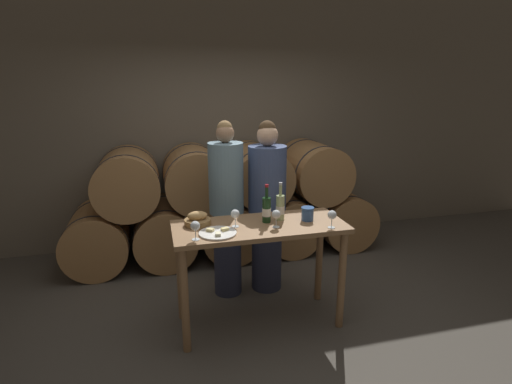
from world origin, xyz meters
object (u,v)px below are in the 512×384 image
(blue_crock, at_px, (308,213))
(wine_glass_right, at_px, (332,215))
(cheese_plate, at_px, (218,233))
(person_left, at_px, (227,209))
(wine_glass_left, at_px, (235,214))
(wine_glass_far_left, at_px, (195,226))
(wine_bottle_white, at_px, (280,207))
(person_right, at_px, (267,207))
(wine_glass_center, at_px, (276,215))
(tasting_table, at_px, (260,242))
(wine_bottle_red, at_px, (267,209))
(bread_basket, at_px, (198,220))

(blue_crock, bearing_deg, wine_glass_right, -61.17)
(cheese_plate, height_order, wine_glass_right, wine_glass_right)
(person_left, height_order, wine_glass_left, person_left)
(wine_glass_far_left, bearing_deg, wine_bottle_white, 19.58)
(person_right, height_order, wine_glass_center, person_right)
(blue_crock, height_order, wine_glass_far_left, wine_glass_far_left)
(blue_crock, relative_size, wine_glass_center, 0.78)
(blue_crock, distance_m, wine_glass_right, 0.26)
(blue_crock, distance_m, cheese_plate, 0.81)
(tasting_table, relative_size, wine_bottle_red, 4.37)
(wine_glass_left, distance_m, wine_glass_center, 0.34)
(tasting_table, relative_size, wine_glass_right, 9.74)
(person_left, height_order, wine_glass_right, person_left)
(cheese_plate, xyz_separation_m, wine_glass_right, (0.92, -0.10, 0.10))
(tasting_table, xyz_separation_m, wine_glass_far_left, (-0.55, -0.20, 0.26))
(wine_glass_right, bearing_deg, blue_crock, 118.83)
(wine_bottle_red, bearing_deg, person_right, 73.43)
(person_right, relative_size, wine_glass_far_left, 11.64)
(tasting_table, bearing_deg, wine_glass_left, 179.19)
(wine_bottle_white, distance_m, bread_basket, 0.71)
(person_left, height_order, person_right, person_left)
(cheese_plate, bearing_deg, tasting_table, 18.22)
(wine_bottle_red, height_order, wine_bottle_white, wine_bottle_white)
(bread_basket, distance_m, wine_glass_center, 0.66)
(wine_glass_center, bearing_deg, wine_bottle_red, 106.61)
(wine_bottle_white, distance_m, wine_glass_center, 0.19)
(wine_bottle_white, xyz_separation_m, wine_glass_right, (0.35, -0.29, -0.01))
(person_left, bearing_deg, tasting_table, -73.93)
(wine_bottle_white, distance_m, wine_glass_right, 0.45)
(cheese_plate, height_order, wine_glass_center, wine_glass_center)
(tasting_table, height_order, wine_glass_left, wine_glass_left)
(wine_bottle_white, height_order, wine_glass_right, wine_bottle_white)
(wine_glass_right, bearing_deg, tasting_table, 157.97)
(person_left, height_order, wine_glass_center, person_left)
(wine_bottle_red, xyz_separation_m, wine_glass_center, (0.04, -0.14, -0.00))
(wine_bottle_red, bearing_deg, blue_crock, -7.15)
(blue_crock, height_order, cheese_plate, blue_crock)
(cheese_plate, distance_m, wine_glass_right, 0.93)
(wine_glass_far_left, bearing_deg, cheese_plate, 22.93)
(tasting_table, height_order, person_left, person_left)
(tasting_table, xyz_separation_m, person_right, (0.24, 0.59, 0.10))
(bread_basket, distance_m, wine_glass_far_left, 0.33)
(wine_bottle_white, height_order, blue_crock, wine_bottle_white)
(tasting_table, relative_size, blue_crock, 12.44)
(wine_bottle_white, relative_size, wine_glass_far_left, 2.24)
(blue_crock, xyz_separation_m, wine_glass_right, (0.12, -0.22, 0.04))
(person_right, relative_size, cheese_plate, 5.80)
(wine_bottle_white, distance_m, cheese_plate, 0.62)
(wine_bottle_red, distance_m, wine_glass_far_left, 0.67)
(wine_glass_center, bearing_deg, wine_glass_right, -16.27)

